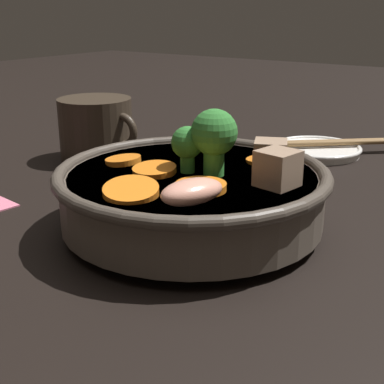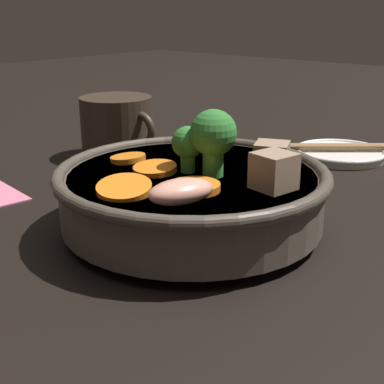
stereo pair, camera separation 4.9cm
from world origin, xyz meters
The scene contains 5 objects.
ground_plane centered at (0.00, 0.00, 0.00)m, with size 3.00×3.00×0.00m, color black.
stirfry_bowl centered at (0.00, 0.00, 0.04)m, with size 0.25×0.25×0.12m.
side_saucer centered at (-0.01, 0.32, 0.01)m, with size 0.12×0.12×0.01m.
dark_mug centered at (-0.25, 0.13, 0.04)m, with size 0.12×0.10×0.08m.
chopsticks_pair centered at (-0.01, 0.32, 0.02)m, with size 0.18×0.16×0.01m.
Camera 1 is at (0.26, -0.38, 0.20)m, focal length 50.00 mm.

